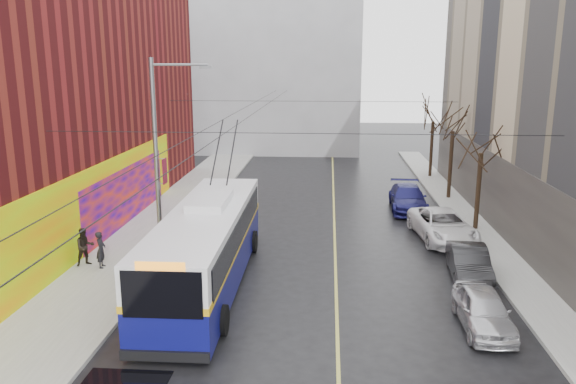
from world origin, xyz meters
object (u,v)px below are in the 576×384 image
parked_car_c (443,225)px  pedestrian_a (101,250)px  streetlight_pole (160,156)px  pedestrian_b (85,247)px  tree_near (482,138)px  tree_far (434,111)px  parked_car_d (408,198)px  tree_mid (454,119)px  following_car (230,212)px  trolleybus (207,246)px  parked_car_b (469,263)px  parked_car_a (483,310)px

parked_car_c → pedestrian_a: pedestrian_a is taller
streetlight_pole → pedestrian_b: size_ratio=5.39×
tree_near → tree_far: bearing=90.0°
tree_far → parked_car_d: tree_far is taller
tree_mid → tree_far: 7.00m
pedestrian_a → pedestrian_b: bearing=67.3°
tree_far → parked_car_d: (-3.04, -9.91, -4.40)m
tree_near → pedestrian_a: size_ratio=4.01×
pedestrian_b → tree_far: bearing=9.8°
parked_car_c → parked_car_d: 5.83m
following_car → pedestrian_b: pedestrian_b is taller
tree_far → parked_car_c: size_ratio=1.22×
tree_mid → parked_car_c: 9.98m
trolleybus → pedestrian_b: trolleybus is taller
tree_mid → parked_car_b: 14.78m
tree_near → pedestrian_a: bearing=-157.9°
tree_near → trolleybus: tree_near is taller
tree_mid → parked_car_b: bearing=-98.2°
parked_car_b → pedestrian_b: bearing=-175.5°
tree_mid → parked_car_c: size_ratio=1.24×
parked_car_a → pedestrian_b: bearing=164.0°
tree_far → parked_car_c: (-2.07, -15.66, -4.39)m
tree_far → trolleybus: bearing=-119.5°
tree_near → parked_car_c: tree_near is taller
parked_car_a → parked_car_d: parked_car_d is taller
pedestrian_b → trolleybus: bearing=-53.6°
parked_car_d → parked_car_c: bearing=-78.5°
following_car → streetlight_pole: bearing=-97.3°
tree_mid → parked_car_a: size_ratio=1.72×
parked_car_c → streetlight_pole: bearing=-168.6°
tree_mid → parked_car_a: bearing=-98.0°
tree_mid → parked_car_d: size_ratio=1.30×
tree_mid → tree_far: bearing=90.0°
streetlight_pole → tree_mid: 19.96m
streetlight_pole → parked_car_c: (13.07, 4.34, -4.10)m
streetlight_pole → parked_car_c: bearing=18.4°
tree_far → pedestrian_a: (-17.58, -21.13, -4.19)m
tree_near → pedestrian_a: (-17.58, -7.13, -4.03)m
trolleybus → parked_car_c: trolleybus is taller
tree_near → parked_car_c: bearing=-141.2°
tree_far → parked_car_c: tree_far is taller
parked_car_a → parked_car_d: (-0.44, 15.51, 0.08)m
tree_far → parked_car_c: 16.39m
tree_near → tree_mid: 7.01m
parked_car_a → parked_car_d: size_ratio=0.76×
tree_mid → tree_far: size_ratio=1.02×
parked_car_b → parked_car_d: (-1.04, 11.00, 0.06)m
tree_far → parked_car_b: 21.48m
parked_car_d → tree_far: bearing=74.8°
parked_car_d → pedestrian_b: 18.89m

